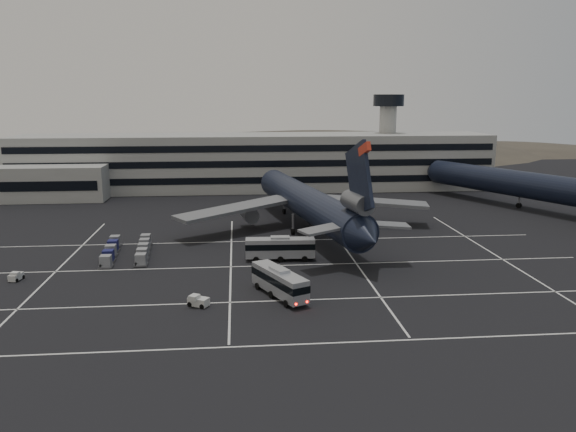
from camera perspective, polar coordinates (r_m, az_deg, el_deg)
The scene contains 11 objects.
ground at distance 76.32m, azimuth -1.32°, elevation -5.95°, with size 260.00×260.00×0.00m, color black.
lane_markings at distance 77.07m, azimuth -0.65°, elevation -5.76°, with size 90.00×55.62×0.01m.
terminal at distance 144.52m, azimuth -4.48°, elevation 5.43°, with size 125.00×26.00×24.00m.
hills at distance 246.08m, azimuth 0.12°, elevation 3.78°, with size 352.00×180.00×44.00m.
trijet_main at distance 98.78m, azimuth 2.05°, elevation 1.37°, with size 46.66×57.46×18.08m.
trijet_far at distance 129.18m, azimuth 22.91°, elevation 3.05°, with size 32.60×53.89×18.08m.
bus_near at distance 67.62m, azimuth -0.88°, elevation -6.62°, with size 6.44×10.14×3.57m.
bus_far at distance 82.25m, azimuth -0.80°, elevation -3.19°, with size 10.24×2.93×3.58m.
tug_a at distance 81.84m, azimuth -25.94°, elevation -5.54°, with size 1.61×2.20×1.27m.
tug_b at distance 65.79m, azimuth -9.01°, elevation -8.53°, with size 2.64×2.31×1.46m.
uld_cluster at distance 88.24m, azimuth -16.02°, elevation -3.34°, with size 7.83×14.14×1.77m.
Camera 1 is at (-4.93, -72.39, 23.69)m, focal length 35.00 mm.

